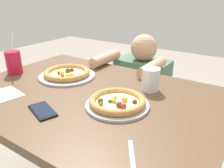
# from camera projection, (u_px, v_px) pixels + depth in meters

# --- Properties ---
(dining_table) EXTENTS (1.27, 0.89, 0.75)m
(dining_table) POSITION_uv_depth(u_px,v_px,m) (89.00, 112.00, 1.14)
(dining_table) COLOR brown
(dining_table) RESTS_ON ground
(pizza_near) EXTENTS (0.28, 0.28, 0.04)m
(pizza_near) POSITION_uv_depth(u_px,v_px,m) (117.00, 102.00, 0.96)
(pizza_near) COLOR #B7B7BC
(pizza_near) RESTS_ON dining_table
(pizza_far) EXTENTS (0.32, 0.32, 0.04)m
(pizza_far) POSITION_uv_depth(u_px,v_px,m) (67.00, 74.00, 1.30)
(pizza_far) COLOR #B7B7BC
(pizza_far) RESTS_ON dining_table
(drink_cup_colored) EXTENTS (0.09, 0.09, 0.24)m
(drink_cup_colored) POSITION_uv_depth(u_px,v_px,m) (14.00, 62.00, 1.34)
(drink_cup_colored) COLOR red
(drink_cup_colored) RESTS_ON dining_table
(water_cup_clear) EXTENTS (0.09, 0.09, 0.11)m
(water_cup_clear) POSITION_uv_depth(u_px,v_px,m) (151.00, 79.00, 1.11)
(water_cup_clear) COLOR silver
(water_cup_clear) RESTS_ON dining_table
(paper_napkin) EXTENTS (0.18, 0.17, 0.00)m
(paper_napkin) POSITION_uv_depth(u_px,v_px,m) (4.00, 95.00, 1.08)
(paper_napkin) COLOR white
(paper_napkin) RESTS_ON dining_table
(fork) EXTENTS (0.13, 0.18, 0.00)m
(fork) POSITION_uv_depth(u_px,v_px,m) (133.00, 165.00, 0.64)
(fork) COLOR silver
(fork) RESTS_ON dining_table
(cell_phone) EXTENTS (0.17, 0.12, 0.01)m
(cell_phone) POSITION_uv_depth(u_px,v_px,m) (43.00, 111.00, 0.93)
(cell_phone) COLOR black
(cell_phone) RESTS_ON dining_table
(diner_seated) EXTENTS (0.42, 0.52, 0.93)m
(diner_seated) POSITION_uv_depth(u_px,v_px,m) (140.00, 101.00, 1.76)
(diner_seated) COLOR #333847
(diner_seated) RESTS_ON ground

